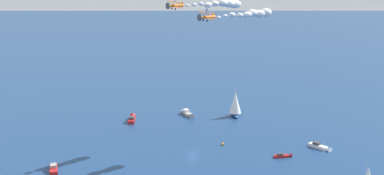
{
  "coord_description": "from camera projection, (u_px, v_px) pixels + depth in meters",
  "views": [
    {
      "loc": [
        -105.32,
        111.84,
        58.83
      ],
      "look_at": [
        0.04,
        0.47,
        23.94
      ],
      "focal_mm": 43.04,
      "sensor_mm": 36.0,
      "label": 1
    }
  ],
  "objects": [
    {
      "name": "motorboat_ahead",
      "position": [
        321.0,
        147.0,
        167.0
      ],
      "size": [
        9.14,
        3.33,
        2.59
      ],
      "color": "white",
      "rests_on": "ground_plane"
    },
    {
      "name": "motorboat_mid_cluster",
      "position": [
        284.0,
        156.0,
        159.09
      ],
      "size": [
        5.02,
        5.96,
        1.81
      ],
      "color": "#B21E1E",
      "rests_on": "ground_plane"
    },
    {
      "name": "smoke_trail_lead",
      "position": [
        256.0,
        13.0,
        162.38
      ],
      "size": [
        5.22,
        27.65,
        3.42
      ],
      "color": "silver"
    },
    {
      "name": "smoke_trail_wingman",
      "position": [
        225.0,
        4.0,
        170.6
      ],
      "size": [
        5.0,
        28.18,
        3.63
      ],
      "color": "silver"
    },
    {
      "name": "ground_plane",
      "position": [
        193.0,
        153.0,
        162.85
      ],
      "size": [
        2000.0,
        2000.0,
        0.0
      ],
      "primitive_type": "plane",
      "color": "navy"
    },
    {
      "name": "biplane_lead",
      "position": [
        207.0,
        17.0,
        146.92
      ],
      "size": [
        7.38,
        6.84,
        3.6
      ],
      "color": "orange"
    },
    {
      "name": "biplane_wingman",
      "position": [
        175.0,
        5.0,
        155.02
      ],
      "size": [
        7.38,
        6.84,
        3.6
      ],
      "color": "orange"
    },
    {
      "name": "motorboat_trailing",
      "position": [
        132.0,
        119.0,
        201.31
      ],
      "size": [
        9.38,
        9.16,
        3.03
      ],
      "color": "#B21E1E",
      "rests_on": "ground_plane"
    },
    {
      "name": "motorboat_far_port",
      "position": [
        188.0,
        114.0,
        208.75
      ],
      "size": [
        10.69,
        6.98,
        3.06
      ],
      "color": "#9E9993",
      "rests_on": "ground_plane"
    },
    {
      "name": "wingwalker_lead",
      "position": [
        207.0,
        10.0,
        146.34
      ],
      "size": [
        1.5,
        0.23,
        1.53
      ],
      "color": "#1E4CB2"
    },
    {
      "name": "marker_buoy",
      "position": [
        223.0,
        144.0,
        170.88
      ],
      "size": [
        1.1,
        1.1,
        2.1
      ],
      "color": "orange",
      "rests_on": "ground_plane"
    },
    {
      "name": "sailboat_inshore",
      "position": [
        235.0,
        104.0,
        206.56
      ],
      "size": [
        9.06,
        8.6,
        12.6
      ],
      "color": "#23478C",
      "rests_on": "ground_plane"
    },
    {
      "name": "motorboat_offshore",
      "position": [
        54.0,
        170.0,
        145.93
      ],
      "size": [
        9.25,
        6.64,
        2.69
      ],
      "color": "#B21E1E",
      "rests_on": "ground_plane"
    }
  ]
}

